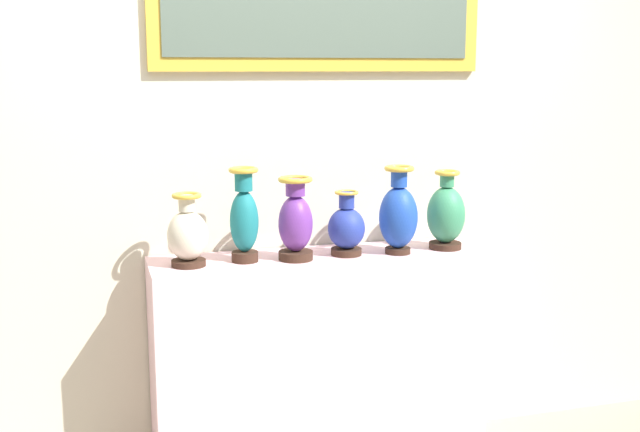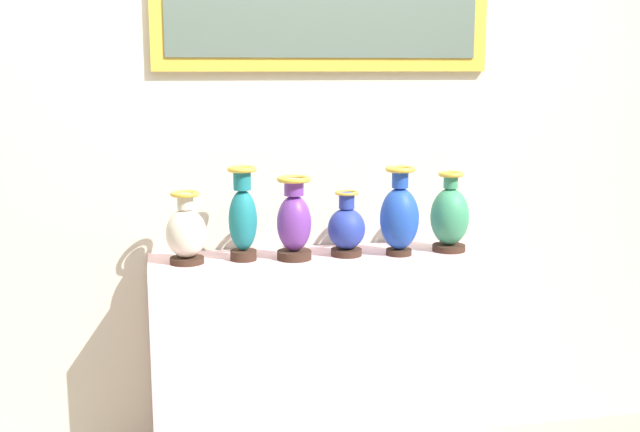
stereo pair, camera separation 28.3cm
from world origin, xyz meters
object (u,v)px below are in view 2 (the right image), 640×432
(vase_violet, at_px, (294,222))
(vase_teal, at_px, (243,217))
(vase_ivory, at_px, (186,232))
(vase_sapphire, at_px, (399,216))
(vase_jade, at_px, (450,216))
(vase_cobalt, at_px, (346,228))

(vase_violet, bearing_deg, vase_teal, 172.21)
(vase_ivory, bearing_deg, vase_sapphire, -2.07)
(vase_teal, relative_size, vase_sapphire, 1.03)
(vase_sapphire, height_order, vase_jade, vase_sapphire)
(vase_ivory, xyz_separation_m, vase_violet, (0.46, -0.02, 0.03))
(vase_cobalt, bearing_deg, vase_ivory, -179.88)
(vase_teal, bearing_deg, vase_violet, -7.79)
(vase_violet, xyz_separation_m, vase_jade, (0.71, 0.02, -0.01))
(vase_teal, xyz_separation_m, vase_sapphire, (0.68, -0.04, -0.01))
(vase_teal, bearing_deg, vase_cobalt, -1.01)
(vase_ivory, height_order, vase_cobalt, vase_ivory)
(vase_sapphire, bearing_deg, vase_teal, 176.41)
(vase_cobalt, relative_size, vase_jade, 0.80)
(vase_jade, bearing_deg, vase_ivory, 179.77)
(vase_ivory, bearing_deg, vase_jade, -0.23)
(vase_teal, distance_m, vase_cobalt, 0.46)
(vase_ivory, xyz_separation_m, vase_jade, (1.17, -0.00, 0.02))
(vase_cobalt, relative_size, vase_sapphire, 0.73)
(vase_ivory, bearing_deg, vase_teal, 2.25)
(vase_sapphire, xyz_separation_m, vase_jade, (0.25, 0.03, -0.02))
(vase_ivory, height_order, vase_teal, vase_teal)
(vase_teal, bearing_deg, vase_ivory, -177.75)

